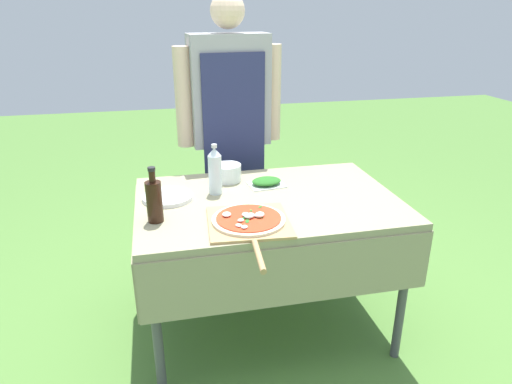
% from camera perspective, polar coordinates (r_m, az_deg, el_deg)
% --- Properties ---
extents(ground_plane, '(12.00, 12.00, 0.00)m').
position_cam_1_polar(ground_plane, '(2.63, 1.31, -16.26)').
color(ground_plane, '#517F38').
extents(prep_table, '(1.29, 0.88, 0.76)m').
position_cam_1_polar(prep_table, '(2.27, 1.45, -2.77)').
color(prep_table, gray).
rests_on(prep_table, ground).
extents(person_cook, '(0.64, 0.24, 1.71)m').
position_cam_1_polar(person_cook, '(2.79, -3.28, 9.21)').
color(person_cook, '#4C4C51').
rests_on(person_cook, ground).
extents(pizza_on_peel, '(0.38, 0.59, 0.05)m').
position_cam_1_polar(pizza_on_peel, '(1.97, -0.89, -3.71)').
color(pizza_on_peel, tan).
rests_on(pizza_on_peel, prep_table).
extents(oil_bottle, '(0.07, 0.07, 0.25)m').
position_cam_1_polar(oil_bottle, '(2.02, -12.60, -1.02)').
color(oil_bottle, black).
rests_on(oil_bottle, prep_table).
extents(water_bottle, '(0.07, 0.07, 0.26)m').
position_cam_1_polar(water_bottle, '(2.27, -5.15, 2.68)').
color(water_bottle, silver).
rests_on(water_bottle, prep_table).
extents(herb_container, '(0.20, 0.16, 0.04)m').
position_cam_1_polar(herb_container, '(2.40, 1.31, 1.28)').
color(herb_container, silver).
rests_on(herb_container, prep_table).
extents(mixing_tub, '(0.15, 0.15, 0.09)m').
position_cam_1_polar(mixing_tub, '(2.46, -3.64, 2.44)').
color(mixing_tub, silver).
rests_on(mixing_tub, prep_table).
extents(plate_stack, '(0.25, 0.25, 0.02)m').
position_cam_1_polar(plate_stack, '(2.27, -10.98, -0.61)').
color(plate_stack, white).
rests_on(plate_stack, prep_table).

